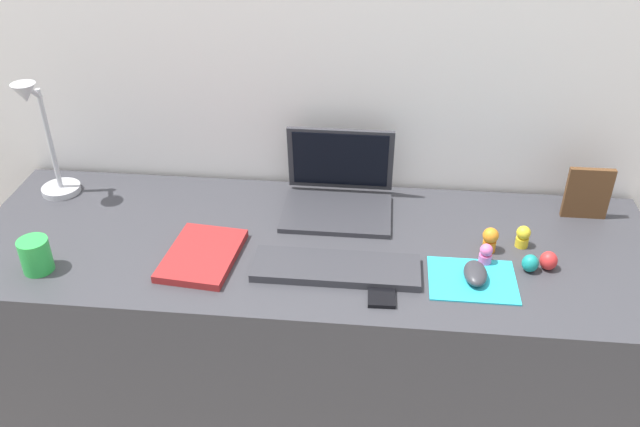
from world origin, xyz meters
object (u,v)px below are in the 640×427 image
(toy_figurine_teal, at_px, (530,263))
(toy_figurine_yellow, at_px, (523,236))
(cell_phone, at_px, (381,289))
(coffee_mug, at_px, (36,255))
(laptop, at_px, (338,189))
(toy_figurine_orange, at_px, (490,239))
(keyboard, at_px, (336,268))
(desk_lamp, at_px, (45,143))
(toy_figurine_pink, at_px, (486,254))
(toy_figurine_red, at_px, (549,261))
(picture_frame, at_px, (588,193))
(mouse, at_px, (475,273))
(notebook_pad, at_px, (202,255))

(toy_figurine_teal, relative_size, toy_figurine_yellow, 0.76)
(cell_phone, distance_m, coffee_mug, 0.84)
(laptop, distance_m, toy_figurine_orange, 0.44)
(laptop, bearing_deg, keyboard, -86.47)
(keyboard, relative_size, desk_lamp, 1.12)
(cell_phone, height_order, toy_figurine_yellow, toy_figurine_yellow)
(desk_lamp, xyz_separation_m, toy_figurine_orange, (1.22, -0.15, -0.14))
(toy_figurine_pink, height_order, toy_figurine_orange, toy_figurine_orange)
(keyboard, distance_m, toy_figurine_teal, 0.47)
(toy_figurine_orange, distance_m, toy_figurine_yellow, 0.09)
(toy_figurine_red, bearing_deg, laptop, 155.50)
(toy_figurine_yellow, bearing_deg, toy_figurine_teal, -88.36)
(picture_frame, bearing_deg, desk_lamp, -178.40)
(picture_frame, xyz_separation_m, toy_figurine_orange, (-0.28, -0.19, -0.04))
(keyboard, bearing_deg, laptop, 93.53)
(laptop, xyz_separation_m, toy_figurine_red, (0.54, -0.24, -0.03))
(keyboard, bearing_deg, desk_lamp, 161.75)
(coffee_mug, height_order, toy_figurine_teal, coffee_mug)
(cell_phone, xyz_separation_m, coffee_mug, (-0.84, -0.00, 0.04))
(toy_figurine_teal, height_order, toy_figurine_yellow, toy_figurine_yellow)
(keyboard, bearing_deg, coffee_mug, -174.79)
(coffee_mug, bearing_deg, toy_figurine_pink, 7.12)
(cell_phone, relative_size, toy_figurine_pink, 2.27)
(mouse, height_order, toy_figurine_orange, toy_figurine_orange)
(laptop, bearing_deg, toy_figurine_orange, -24.50)
(mouse, bearing_deg, desk_lamp, 166.70)
(keyboard, bearing_deg, notebook_pad, 176.73)
(toy_figurine_teal, distance_m, toy_figurine_red, 0.05)
(cell_phone, relative_size, picture_frame, 0.85)
(picture_frame, relative_size, toy_figurine_orange, 2.22)
(coffee_mug, distance_m, toy_figurine_pink, 1.10)
(coffee_mug, distance_m, toy_figurine_teal, 1.21)
(cell_phone, relative_size, toy_figurine_orange, 1.89)
(toy_figurine_yellow, bearing_deg, coffee_mug, -169.48)
(picture_frame, distance_m, toy_figurine_pink, 0.39)
(toy_figurine_orange, bearing_deg, toy_figurine_pink, -105.82)
(desk_lamp, bearing_deg, notebook_pad, -27.36)
(notebook_pad, xyz_separation_m, toy_figurine_yellow, (0.81, 0.14, 0.02))
(toy_figurine_orange, bearing_deg, mouse, -110.26)
(mouse, height_order, cell_phone, mouse)
(toy_figurine_teal, distance_m, toy_figurine_orange, 0.12)
(mouse, bearing_deg, toy_figurine_yellow, 49.58)
(toy_figurine_red, xyz_separation_m, toy_figurine_yellow, (-0.05, 0.09, 0.01))
(toy_figurine_yellow, bearing_deg, keyboard, -161.61)
(mouse, bearing_deg, cell_phone, -163.85)
(notebook_pad, relative_size, toy_figurine_teal, 5.32)
(keyboard, relative_size, toy_figurine_orange, 6.06)
(mouse, height_order, notebook_pad, mouse)
(desk_lamp, relative_size, toy_figurine_red, 7.61)
(toy_figurine_teal, bearing_deg, toy_figurine_orange, 140.07)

